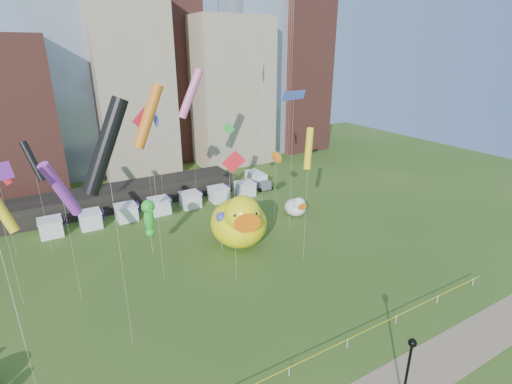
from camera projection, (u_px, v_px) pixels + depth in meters
ground at (289, 376)px, 29.90m from camera, size 160.00×160.00×0.00m
skyline at (117, 62)px, 72.76m from camera, size 101.00×23.00×68.00m
pavilion at (117, 197)px, 61.36m from camera, size 38.00×6.00×3.20m
vendor_tents at (160, 206)px, 59.07m from camera, size 33.24×2.80×2.40m
caution_tape at (289, 369)px, 29.66m from camera, size 50.00×0.06×0.90m
big_duck at (239, 221)px, 48.45m from camera, size 9.27×10.71×7.57m
small_duck at (296, 207)px, 57.92m from camera, size 3.58×4.45×3.25m
seahorse_green at (149, 215)px, 45.97m from camera, size 1.70×2.09×7.11m
seahorse_purple at (221, 225)px, 47.13m from camera, size 1.53×1.83×5.28m
lamppost at (409, 363)px, 26.58m from camera, size 0.59×0.59×5.65m
box_truck at (257, 180)px, 70.40m from camera, size 2.54×6.05×2.56m
kite_1 at (191, 94)px, 53.82m from camera, size 4.13×1.46×21.33m
kite_2 at (105, 146)px, 26.74m from camera, size 4.12×1.71×20.88m
kite_3 at (228, 133)px, 48.47m from camera, size 1.47×0.72×15.25m
kite_5 at (157, 123)px, 51.49m from camera, size 0.17×2.29×15.97m
kite_6 at (276, 157)px, 53.37m from camera, size 0.32×1.61×10.49m
kite_7 at (61, 190)px, 34.19m from camera, size 3.34×2.63×14.93m
kite_8 at (144, 121)px, 49.76m from camera, size 3.01×0.03×16.80m
kite_9 at (263, 74)px, 47.95m from camera, size 1.49×2.02×22.01m
kite_10 at (33, 162)px, 43.35m from camera, size 2.24×2.69×14.23m
kite_12 at (309, 149)px, 41.91m from camera, size 2.37×2.47×15.84m
kite_13 at (294, 96)px, 48.30m from camera, size 3.73×0.95×18.89m
kite_14 at (148, 117)px, 36.43m from camera, size 3.71×1.68×20.85m
kite_16 at (234, 165)px, 37.53m from camera, size 1.97×1.35×14.68m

